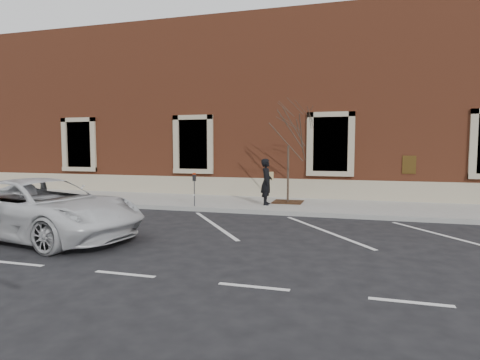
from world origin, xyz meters
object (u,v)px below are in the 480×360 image
(sapling, at_px, (288,130))
(white_truck, at_px, (42,208))
(parking_meter, at_px, (194,183))
(man, at_px, (267,182))

(sapling, distance_m, white_truck, 8.98)
(parking_meter, bearing_deg, man, 8.88)
(parking_meter, bearing_deg, sapling, 16.68)
(man, xyz_separation_m, sapling, (0.66, 0.85, 1.93))
(white_truck, bearing_deg, man, -26.54)
(white_truck, bearing_deg, parking_meter, -12.59)
(parking_meter, relative_size, white_truck, 0.22)
(sapling, relative_size, white_truck, 0.74)
(parking_meter, distance_m, sapling, 4.13)
(man, distance_m, sapling, 2.21)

